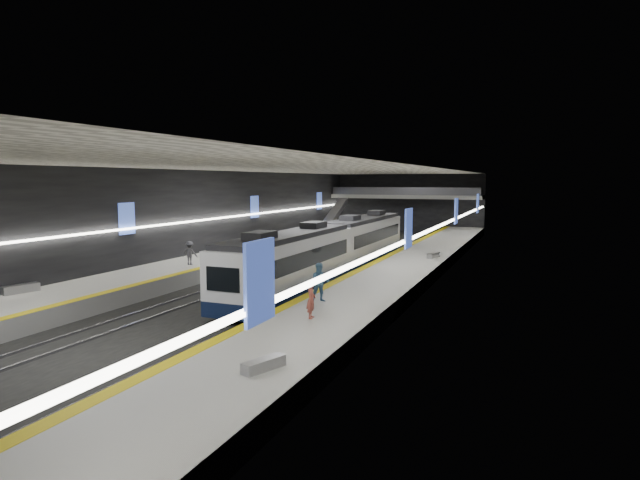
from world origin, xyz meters
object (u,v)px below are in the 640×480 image
at_px(train, 333,247).
at_px(escalator, 334,214).
at_px(passenger_right_a, 311,300).
at_px(bench_right_near, 264,365).
at_px(bench_right_far, 433,255).
at_px(passenger_right_b, 320,283).
at_px(passenger_left_b, 190,253).
at_px(passenger_left_a, 272,239).
at_px(bench_left_near, 21,289).
at_px(bench_left_far, 315,228).

height_order(train, escalator, escalator).
height_order(escalator, passenger_right_a, escalator).
distance_m(bench_right_near, bench_right_far, 27.57).
distance_m(passenger_right_b, passenger_left_b, 15.19).
relative_size(bench_right_near, bench_right_far, 0.94).
bearing_deg(passenger_right_a, passenger_left_a, 18.83).
xyz_separation_m(bench_right_far, passenger_left_b, (-15.72, -10.41, 0.66)).
distance_m(train, passenger_right_a, 16.21).
bearing_deg(escalator, passenger_left_a, -86.34).
height_order(bench_right_far, passenger_left_b, passenger_left_b).
relative_size(bench_left_near, passenger_left_a, 1.23).
bearing_deg(passenger_right_b, passenger_left_a, 96.85).
bearing_deg(escalator, bench_right_near, -71.63).
relative_size(train, passenger_left_b, 17.34).
xyz_separation_m(passenger_right_a, passenger_right_b, (-0.89, 3.21, 0.15)).
xyz_separation_m(bench_right_far, passenger_left_a, (-15.18, 1.41, 0.57)).
distance_m(train, escalator, 28.11).
bearing_deg(bench_left_near, escalator, 101.13).
distance_m(bench_left_near, passenger_right_a, 16.91).
distance_m(escalator, passenger_left_b, 31.18).
xyz_separation_m(escalator, passenger_right_a, (14.87, -41.72, -1.07)).
distance_m(passenger_right_a, passenger_left_a, 26.20).
relative_size(bench_left_near, bench_left_far, 1.00).
xyz_separation_m(escalator, passenger_left_a, (1.24, -19.34, -1.12)).
bearing_deg(passenger_right_b, escalator, 83.19).
bearing_deg(train, passenger_left_a, 141.71).
xyz_separation_m(bench_right_near, bench_right_far, (0.37, 27.56, 0.01)).
xyz_separation_m(bench_right_near, passenger_right_a, (-1.17, 6.59, 0.64)).
bearing_deg(bench_left_near, bench_right_far, 63.94).
height_order(bench_right_near, passenger_right_a, passenger_right_a).
xyz_separation_m(escalator, bench_left_near, (-2.00, -42.79, -1.67)).
xyz_separation_m(bench_left_near, passenger_left_b, (2.69, 11.63, 0.63)).
relative_size(passenger_right_a, passenger_right_b, 0.84).
relative_size(bench_left_far, bench_right_near, 1.20).
xyz_separation_m(train, passenger_left_b, (-9.31, -4.90, -0.33)).
xyz_separation_m(train, passenger_left_a, (-8.76, 6.92, -0.42)).
xyz_separation_m(passenger_right_a, passenger_left_a, (-13.63, 22.38, -0.06)).
height_order(train, bench_left_far, train).
xyz_separation_m(train, bench_right_far, (6.41, 5.51, -0.99)).
distance_m(escalator, passenger_right_a, 44.31).
height_order(bench_right_near, bench_right_far, bench_right_far).
bearing_deg(bench_right_near, bench_left_near, -176.50).
bearing_deg(bench_left_near, bench_left_far, 103.78).
xyz_separation_m(bench_right_far, passenger_right_a, (-1.54, -20.97, 0.63)).
distance_m(bench_left_near, bench_right_near, 18.87).
bearing_deg(passenger_left_a, passenger_left_b, -17.49).
relative_size(bench_right_near, passenger_left_b, 0.92).
relative_size(passenger_right_b, passenger_left_a, 1.27).
bearing_deg(train, bench_left_far, 115.78).
distance_m(bench_left_far, passenger_left_b, 29.83).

